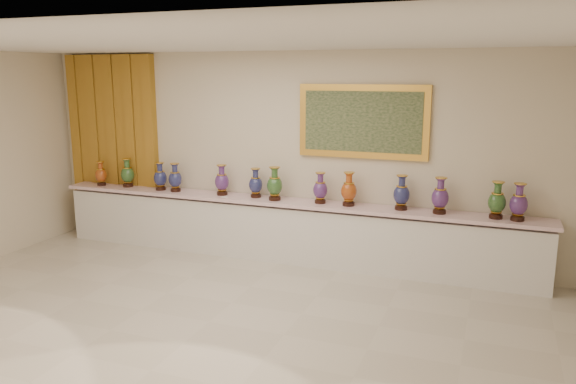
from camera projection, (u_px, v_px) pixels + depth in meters
name	position (u px, v px, depth m)	size (l,w,h in m)	color
ground	(209.00, 322.00, 6.19)	(8.00, 8.00, 0.00)	beige
room	(148.00, 144.00, 8.91)	(8.00, 8.00, 8.00)	beige
counter	(283.00, 231.00, 8.18)	(7.28, 0.48, 0.90)	white
vase_0	(101.00, 175.00, 9.08)	(0.19, 0.19, 0.39)	black
vase_1	(127.00, 174.00, 8.97)	(0.26, 0.26, 0.46)	black
vase_2	(160.00, 178.00, 8.72)	(0.24, 0.24, 0.43)	black
vase_3	(175.00, 179.00, 8.62)	(0.26, 0.26, 0.44)	black
vase_4	(222.00, 181.00, 8.37)	(0.27, 0.27, 0.46)	black
vase_5	(256.00, 184.00, 8.21)	(0.20, 0.20, 0.43)	black
vase_6	(275.00, 185.00, 8.02)	(0.25, 0.25, 0.48)	black
vase_7	(320.00, 189.00, 7.84)	(0.27, 0.27, 0.44)	black
vase_8	(349.00, 191.00, 7.69)	(0.22, 0.22, 0.47)	black
vase_9	(401.00, 194.00, 7.46)	(0.22, 0.22, 0.47)	black
vase_10	(440.00, 197.00, 7.26)	(0.26, 0.26, 0.48)	black
vase_11	(497.00, 202.00, 7.02)	(0.25, 0.25, 0.47)	black
vase_12	(519.00, 204.00, 6.91)	(0.24, 0.24, 0.47)	black
label_card	(225.00, 197.00, 8.25)	(0.10, 0.06, 0.00)	white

